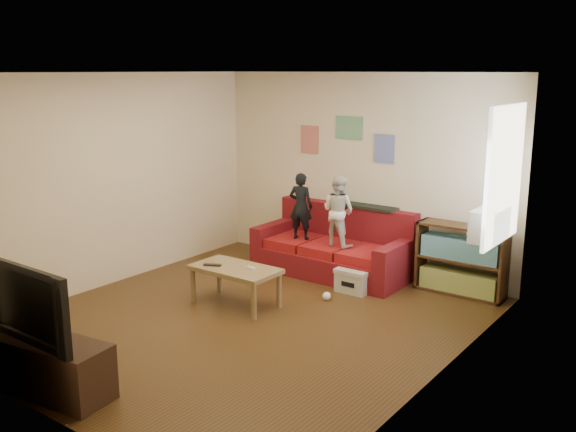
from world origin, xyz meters
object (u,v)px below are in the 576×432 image
Objects in this scene: child_b at (338,211)px; coffee_table at (235,273)px; tv_stand at (44,365)px; bookshelf at (461,264)px; file_box at (354,280)px; television at (38,301)px; child_a at (301,206)px; sofa at (335,250)px.

coffee_table is at bearing 78.77° from child_b.
bookshelf is at bearing 58.83° from tv_stand.
child_b is at bearing 143.59° from file_box.
coffee_table is 2.42× the size of file_box.
television reaches higher than coffee_table.
child_a is 0.78× the size of television.
sofa is 4.92× the size of file_box.
television is at bearing 81.21° from child_a.
tv_stand is (-0.25, -4.32, -0.07)m from sofa.
bookshelf is at bearing 67.18° from television.
tv_stand is at bearing 81.21° from child_a.
sofa reaches higher than file_box.
child_b is 0.73× the size of tv_stand.
sofa is at bearing -45.62° from child_b.
bookshelf reaches higher than tv_stand.
tv_stand is (-0.86, -3.81, 0.09)m from file_box.
child_a is 0.89× the size of coffee_table.
bookshelf is 4.94m from television.
coffee_table is at bearing 84.68° from child_a.
child_b is 4.22m from tv_stand.
tv_stand is at bearing 88.31° from child_b.
child_b reaches higher than tv_stand.
child_b is at bearing 168.40° from child_a.
child_a is 1.35m from file_box.
child_b is 0.86× the size of bookshelf.
sofa is 0.77m from child_a.
coffee_table is 0.88× the size of television.
child_b is 1.70m from bookshelf.
file_box is at bearing 69.60° from tv_stand.
television is (-0.86, -3.81, 0.68)m from file_box.
child_a is at bearing 162.10° from file_box.
child_b is at bearing 75.00° from coffee_table.
child_b is 0.91× the size of coffee_table.
child_b is 0.96m from file_box.
bookshelf is at bearing 44.30° from coffee_table.
child_b reaches higher than child_a.
coffee_table is 2.60m from television.
child_a is 0.84× the size of bookshelf.
child_a reaches higher than tv_stand.
sofa is 1.63× the size of tv_stand.
tv_stand reaches higher than coffee_table.
bookshelf is 2.55× the size of file_box.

